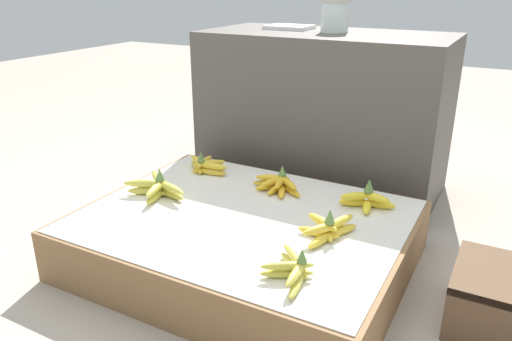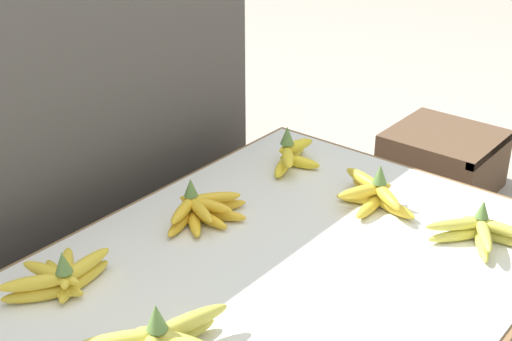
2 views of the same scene
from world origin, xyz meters
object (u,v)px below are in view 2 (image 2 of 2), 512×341
at_px(banana_bunch_back_left, 60,278).
at_px(banana_bunch_front_midright, 481,232).
at_px(banana_bunch_middle_midright, 374,194).
at_px(banana_bunch_back_midright, 291,155).
at_px(banana_bunch_back_midleft, 202,210).
at_px(wooden_crate, 443,161).

bearing_deg(banana_bunch_back_left, banana_bunch_front_midright, -39.91).
bearing_deg(banana_bunch_front_midright, banana_bunch_middle_midright, 89.86).
bearing_deg(banana_bunch_back_midright, banana_bunch_back_midleft, -178.67).
xyz_separation_m(banana_bunch_back_left, banana_bunch_back_midleft, (0.37, -0.03, -0.00)).
bearing_deg(banana_bunch_back_midright, banana_bunch_back_left, 178.16).
relative_size(banana_bunch_front_midright, banana_bunch_back_midleft, 0.95).
distance_m(wooden_crate, banana_bunch_back_left, 1.24).
relative_size(banana_bunch_middle_midright, banana_bunch_back_left, 1.00).
bearing_deg(wooden_crate, banana_bunch_back_midright, 156.78).
distance_m(banana_bunch_front_midright, banana_bunch_back_left, 0.88).
xyz_separation_m(wooden_crate, banana_bunch_front_midright, (-0.54, -0.33, 0.13)).
distance_m(banana_bunch_back_left, banana_bunch_back_midleft, 0.37).
distance_m(banana_bunch_middle_midright, banana_bunch_back_left, 0.74).
height_order(wooden_crate, banana_bunch_back_midleft, banana_bunch_back_midleft).
height_order(banana_bunch_middle_midright, banana_bunch_back_midright, banana_bunch_back_midright).
bearing_deg(banana_bunch_front_midright, banana_bunch_back_left, 140.09).
bearing_deg(banana_bunch_middle_midright, banana_bunch_back_left, 156.16).
bearing_deg(banana_bunch_middle_midright, banana_bunch_front_midright, -90.14).
relative_size(banana_bunch_front_midright, banana_bunch_back_midright, 1.09).
distance_m(wooden_crate, banana_bunch_back_midleft, 0.88).
xyz_separation_m(wooden_crate, banana_bunch_back_midright, (-0.49, 0.21, 0.14)).
xyz_separation_m(wooden_crate, banana_bunch_back_left, (-1.21, 0.23, 0.13)).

